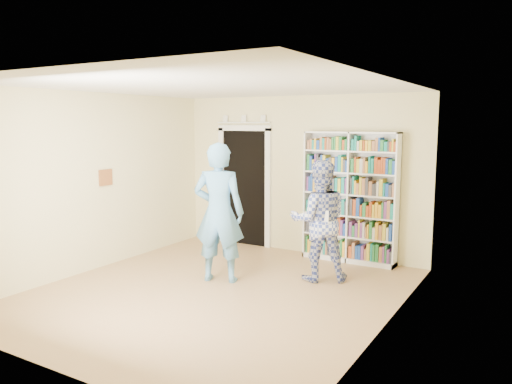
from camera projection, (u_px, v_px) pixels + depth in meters
floor at (217, 292)px, 6.65m from camera, size 5.00×5.00×0.00m
ceiling at (214, 86)px, 6.28m from camera, size 5.00×5.00×0.00m
wall_back at (299, 175)px, 8.60m from camera, size 4.50×0.00×4.50m
wall_left at (95, 182)px, 7.60m from camera, size 0.00×5.00×5.00m
wall_right at (388, 207)px, 5.33m from camera, size 0.00×5.00×5.00m
bookshelf at (350, 197)px, 8.01m from camera, size 1.53×0.29×2.10m
doorway at (245, 181)px, 9.16m from camera, size 1.10×0.08×2.43m
wall_art at (106, 177)px, 7.75m from camera, size 0.03×0.25×0.25m
man_blue at (219, 213)px, 7.02m from camera, size 0.84×0.69×1.98m
man_plaid at (319, 221)px, 7.08m from camera, size 1.06×0.99×1.73m
paper_sheet at (322, 220)px, 6.85m from camera, size 0.19×0.03×0.27m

